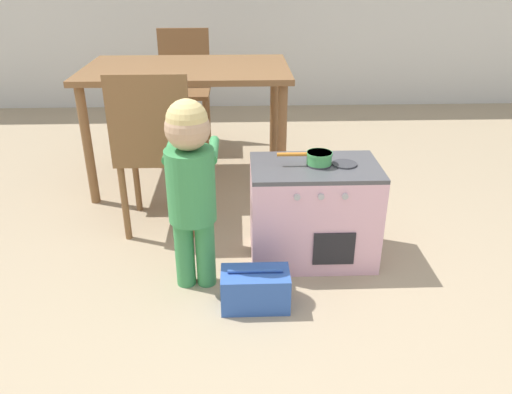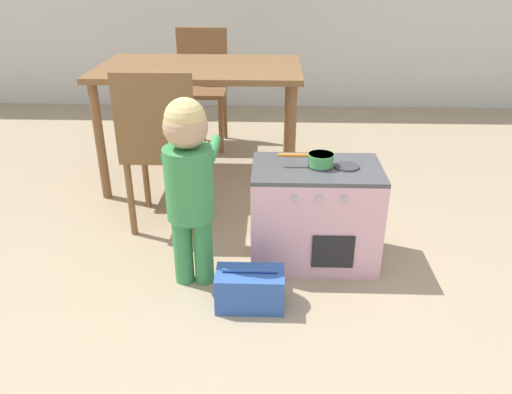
% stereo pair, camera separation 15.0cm
% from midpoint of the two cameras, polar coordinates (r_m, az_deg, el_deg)
% --- Properties ---
extents(play_kitchen, '(0.61, 0.39, 0.50)m').
position_cam_midpoint_polar(play_kitchen, '(2.45, 8.46, -1.97)').
color(play_kitchen, '#EAB2C6').
rests_on(play_kitchen, ground_plane).
extents(toy_pot, '(0.26, 0.12, 0.06)m').
position_cam_midpoint_polar(toy_pot, '(2.33, 9.13, 4.33)').
color(toy_pot, '#4CAD5B').
rests_on(toy_pot, play_kitchen).
extents(child_figure, '(0.23, 0.36, 0.87)m').
position_cam_midpoint_polar(child_figure, '(2.13, -5.72, 2.70)').
color(child_figure, '#3D9351').
rests_on(child_figure, ground_plane).
extents(toy_basket, '(0.29, 0.16, 0.19)m').
position_cam_midpoint_polar(toy_basket, '(2.19, 1.31, -10.50)').
color(toy_basket, '#335BB2').
rests_on(toy_basket, ground_plane).
extents(dining_table, '(1.27, 0.81, 0.76)m').
position_cam_midpoint_polar(dining_table, '(3.27, -5.06, 13.11)').
color(dining_table, brown).
rests_on(dining_table, ground_plane).
extents(dining_chair_near, '(0.40, 0.40, 0.89)m').
position_cam_midpoint_polar(dining_chair_near, '(2.67, -9.14, 5.77)').
color(dining_chair_near, brown).
rests_on(dining_chair_near, ground_plane).
extents(dining_chair_far, '(0.40, 0.40, 0.89)m').
position_cam_midpoint_polar(dining_chair_far, '(4.02, -5.17, 12.76)').
color(dining_chair_far, brown).
rests_on(dining_chair_far, ground_plane).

